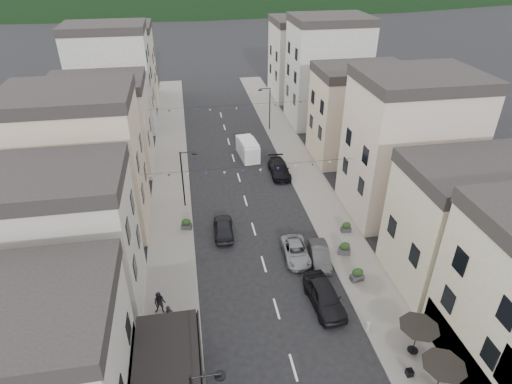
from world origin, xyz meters
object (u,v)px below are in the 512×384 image
parked_car_e (224,228)px  pedestrian_b (160,303)px  parked_car_c (296,251)px  delivery_van (248,148)px  parked_car_b (320,255)px  pedestrian_a (169,315)px  parked_car_d (279,169)px  parked_car_a (325,296)px

parked_car_e → pedestrian_b: 10.25m
parked_car_c → pedestrian_b: size_ratio=2.43×
delivery_van → pedestrian_b: size_ratio=2.72×
parked_car_b → pedestrian_b: (-12.81, -3.60, 0.36)m
pedestrian_a → parked_car_c: bearing=16.7°
parked_car_c → parked_car_b: bearing=-22.0°
delivery_van → pedestrian_b: (-10.01, -24.08, -0.10)m
delivery_van → parked_car_d: bearing=-66.9°
parked_car_a → delivery_van: 25.30m
parked_car_a → parked_car_c: parked_car_a is taller
pedestrian_a → parked_car_a: bearing=-11.7°
parked_car_d → pedestrian_b: (-12.81, -18.97, 0.30)m
parked_car_b → pedestrian_b: pedestrian_b is taller
parked_car_e → parked_car_c: bearing=145.7°
parked_car_e → pedestrian_a: bearing=67.3°
parked_car_d → parked_car_e: parked_car_d is taller
parked_car_b → delivery_van: 20.67m
pedestrian_a → pedestrian_b: (-0.65, 1.18, 0.11)m
pedestrian_a → parked_car_b: bearing=9.7°
parked_car_d → delivery_van: delivery_van is taller
parked_car_d → pedestrian_a: pedestrian_a is taller
parked_car_c → delivery_van: delivery_van is taller
parked_car_d → pedestrian_a: bearing=-119.5°
parked_car_c → pedestrian_a: bearing=-148.6°
parked_car_b → parked_car_c: bearing=162.3°
parked_car_a → parked_car_c: (-0.69, 5.60, -0.23)m
parked_car_c → parked_car_d: (1.80, 14.53, 0.12)m
parked_car_a → parked_car_b: 4.90m
parked_car_d → pedestrian_b: size_ratio=2.78×
parked_car_b → parked_car_c: (-1.80, 0.84, -0.05)m
parked_car_a → pedestrian_a: (-11.04, -0.02, 0.07)m
parked_car_c → pedestrian_b: bearing=-155.1°
parked_car_b → delivery_van: (-2.79, 20.48, 0.46)m
delivery_van → pedestrian_a: delivery_van is taller
pedestrian_b → pedestrian_a: bearing=-49.3°
pedestrian_a → pedestrian_b: pedestrian_b is taller
parked_car_e → delivery_van: size_ratio=0.87×
parked_car_b → delivery_van: delivery_van is taller
parked_car_a → pedestrian_b: 11.75m
parked_car_d → parked_car_a: bearing=-91.6°
parked_car_c → delivery_van: (-0.99, 19.64, 0.51)m
parked_car_d → pedestrian_b: bearing=-122.5°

